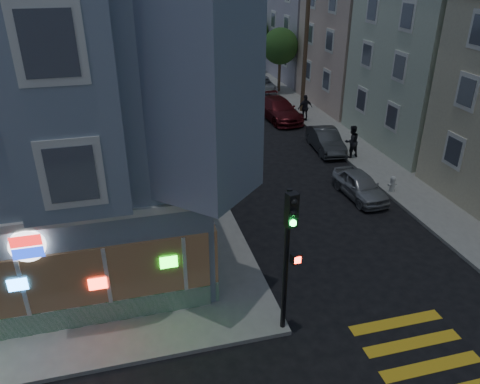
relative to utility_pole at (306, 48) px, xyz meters
name	(u,v)px	position (x,y,z in m)	size (l,w,h in m)	color
sidewalk_ne	(435,105)	(11.00, -1.00, -4.72)	(24.00, 42.00, 0.15)	gray
row_house_b	(472,55)	(7.50, -8.00, 0.60)	(12.00, 8.60, 10.50)	#B6C2A8
row_house_c	(391,43)	(7.50, 1.00, -0.15)	(12.00, 8.60, 9.00)	#C5AB98
row_house_d	(341,20)	(7.50, 10.00, 0.60)	(12.00, 8.60, 10.50)	#ACA3B4
utility_pole	(306,48)	(0.00, 0.00, 0.00)	(2.20, 0.30, 9.00)	#4C3826
street_tree_near	(280,46)	(0.20, 6.00, -0.86)	(3.00, 3.00, 5.30)	#4C3826
street_tree_far	(254,33)	(0.20, 14.00, -0.86)	(3.00, 3.00, 5.30)	#4C3826
pedestrian_a	(352,141)	(-0.65, -9.35, -3.69)	(0.93, 0.72, 1.90)	black
pedestrian_b	(305,108)	(-0.70, -2.30, -3.72)	(1.09, 0.45, 1.86)	black
parked_car_a	(360,185)	(-2.44, -13.89, -4.17)	(1.48, 3.69, 1.26)	#9C9FA3
parked_car_b	(326,140)	(-1.50, -7.71, -4.13)	(1.41, 4.03, 1.33)	#3D3F42
parked_car_c	(279,109)	(-2.29, -1.15, -4.04)	(2.13, 5.23, 1.52)	#5B141A
parked_car_d	(261,85)	(-1.30, 6.38, -4.13)	(2.20, 4.78, 1.33)	#B0B4BB
traffic_signal	(289,240)	(-9.18, -21.82, -1.34)	(0.59, 0.55, 4.89)	black
fire_hydrant	(393,183)	(-0.70, -14.01, -4.22)	(0.47, 0.27, 0.82)	silver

